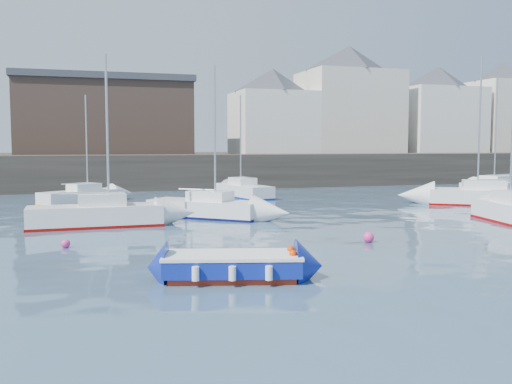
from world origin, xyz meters
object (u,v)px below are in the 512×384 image
object	(u,v)px
sailboat_h	(81,196)
buoy_far	(158,220)
sailboat_d	(489,196)
buoy_mid	(368,242)
sailboat_a	(96,215)
sailboat_b	(206,208)
buoy_near	(66,248)
sailboat_f	(244,190)
blue_dinghy	(232,265)
sailboat_g	(499,187)

from	to	relation	value
sailboat_h	buoy_far	bearing A→B (deg)	-69.92
sailboat_d	buoy_mid	world-z (taller)	sailboat_d
sailboat_a	buoy_mid	size ratio (longest dim) A/B	18.39
sailboat_b	buoy_near	bearing A→B (deg)	-133.96
sailboat_f	buoy_near	size ratio (longest dim) A/B	21.80
blue_dinghy	buoy_near	world-z (taller)	blue_dinghy
sailboat_b	blue_dinghy	bearing A→B (deg)	-99.11
sailboat_b	buoy_mid	bearing A→B (deg)	-64.46
sailboat_a	sailboat_b	distance (m)	5.92
sailboat_a	sailboat_h	world-z (taller)	sailboat_a
sailboat_d	buoy_far	world-z (taller)	sailboat_d
blue_dinghy	sailboat_h	distance (m)	24.30
sailboat_a	blue_dinghy	bearing A→B (deg)	-74.33
buoy_far	buoy_mid	bearing A→B (deg)	-52.59
sailboat_f	buoy_far	distance (m)	13.33
buoy_near	buoy_far	size ratio (longest dim) A/B	0.93
sailboat_g	buoy_far	world-z (taller)	sailboat_g
sailboat_g	sailboat_h	bearing A→B (deg)	176.50
blue_dinghy	sailboat_g	world-z (taller)	sailboat_g
blue_dinghy	sailboat_h	xyz separation A→B (m)	(-4.06, 23.96, 0.05)
sailboat_b	sailboat_d	distance (m)	18.73
buoy_near	sailboat_b	bearing A→B (deg)	46.04
blue_dinghy	sailboat_b	bearing A→B (deg)	80.89
sailboat_f	buoy_mid	bearing A→B (deg)	-91.85
sailboat_d	buoy_far	bearing A→B (deg)	-177.32
sailboat_b	sailboat_d	size ratio (longest dim) A/B	0.84
sailboat_b	sailboat_f	size ratio (longest dim) A/B	1.06
sailboat_a	sailboat_g	size ratio (longest dim) A/B	0.88
sailboat_a	sailboat_h	size ratio (longest dim) A/B	1.13
blue_dinghy	sailboat_f	bearing A→B (deg)	73.18
blue_dinghy	buoy_near	distance (m)	8.24
sailboat_g	buoy_mid	bearing A→B (deg)	-140.26
sailboat_h	buoy_mid	distance (m)	22.32
buoy_near	sailboat_a	bearing A→B (deg)	76.74
buoy_far	sailboat_d	bearing A→B (deg)	2.68
sailboat_b	sailboat_g	world-z (taller)	sailboat_g
sailboat_d	sailboat_h	xyz separation A→B (m)	(-25.01, 9.23, -0.11)
sailboat_g	buoy_mid	xyz separation A→B (m)	(-21.12, -17.56, -0.52)
sailboat_g	sailboat_h	xyz separation A→B (m)	(-31.96, 1.95, -0.05)
buoy_mid	buoy_far	bearing A→B (deg)	127.41
blue_dinghy	buoy_far	bearing A→B (deg)	91.36
sailboat_h	buoy_mid	size ratio (longest dim) A/B	16.30
sailboat_a	sailboat_f	world-z (taller)	sailboat_a
sailboat_a	buoy_near	xyz separation A→B (m)	(-1.28, -5.44, -0.57)
buoy_near	sailboat_g	bearing A→B (deg)	25.08
sailboat_a	buoy_far	bearing A→B (deg)	26.48
sailboat_g	sailboat_h	distance (m)	32.02
sailboat_a	buoy_far	xyz separation A→B (m)	(3.09, 1.54, -0.57)
blue_dinghy	buoy_mid	xyz separation A→B (m)	(6.77, 4.45, -0.42)
sailboat_f	sailboat_h	xyz separation A→B (m)	(-11.49, -0.60, -0.06)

